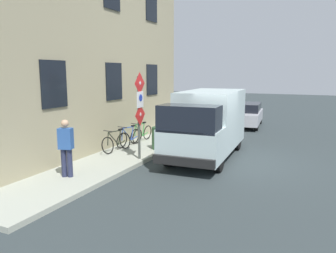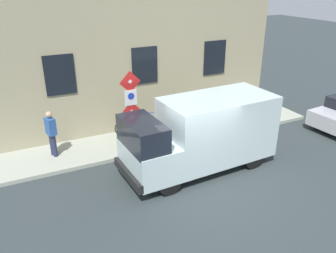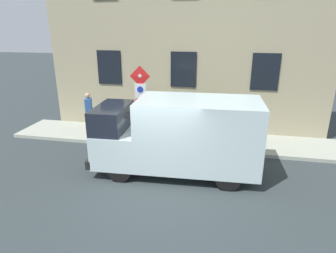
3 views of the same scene
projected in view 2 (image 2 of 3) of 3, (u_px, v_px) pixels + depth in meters
ground_plane at (206, 187)px, 10.93m from camera, size 80.00×80.00×0.00m
sidewalk_slab at (156, 137)px, 14.14m from camera, size 2.18×14.25×0.14m
building_facade at (140, 24)px, 13.56m from camera, size 0.75×12.25×8.89m
sign_post_stacked at (131, 104)px, 12.08m from camera, size 0.16×0.56×2.97m
delivery_van at (202, 133)px, 11.53m from camera, size 2.24×5.42×2.50m
bicycle_green at (178, 118)px, 14.92m from camera, size 0.46×1.71×0.89m
bicycle_blue at (157, 122)px, 14.52m from camera, size 0.46×1.71×0.89m
bicycle_black at (135, 126)px, 14.12m from camera, size 0.46×1.72×0.89m
pedestrian at (51, 132)px, 12.20m from camera, size 0.46×0.37×1.72m
litter_bin at (171, 131)px, 13.44m from camera, size 0.44×0.44×0.90m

